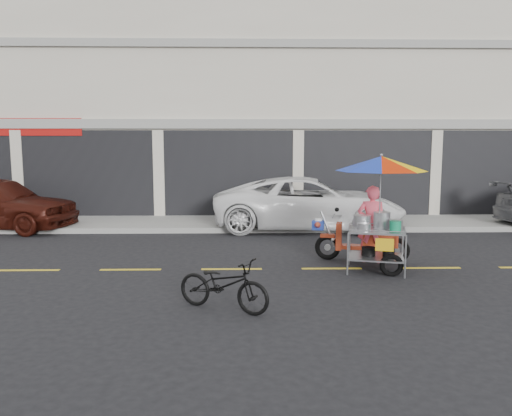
{
  "coord_description": "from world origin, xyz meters",
  "views": [
    {
      "loc": [
        -1.74,
        -9.68,
        2.49
      ],
      "look_at": [
        -1.5,
        0.6,
        1.15
      ],
      "focal_mm": 35.0,
      "sensor_mm": 36.0,
      "label": 1
    }
  ],
  "objects": [
    {
      "name": "near_bicycle",
      "position": [
        -2.06,
        -2.45,
        0.4
      ],
      "size": [
        1.59,
        1.17,
        0.8
      ],
      "primitive_type": "imported",
      "rotation": [
        0.0,
        0.0,
        1.09
      ],
      "color": "black",
      "rests_on": "ground"
    },
    {
      "name": "white_pickup",
      "position": [
        0.12,
        4.64,
        0.76
      ],
      "size": [
        5.62,
        2.88,
        1.52
      ],
      "primitive_type": "imported",
      "rotation": [
        0.0,
        0.0,
        1.51
      ],
      "color": "white",
      "rests_on": "ground"
    },
    {
      "name": "ground",
      "position": [
        0.0,
        0.0,
        0.0
      ],
      "size": [
        90.0,
        90.0,
        0.0
      ],
      "primitive_type": "plane",
      "color": "black"
    },
    {
      "name": "centerline",
      "position": [
        0.0,
        0.0,
        0.0
      ],
      "size": [
        42.0,
        0.1,
        0.01
      ],
      "primitive_type": "cube",
      "color": "gold",
      "rests_on": "ground"
    },
    {
      "name": "shophouse_block",
      "position": [
        2.82,
        10.59,
        4.24
      ],
      "size": [
        36.0,
        8.11,
        10.4
      ],
      "color": "beige",
      "rests_on": "ground"
    },
    {
      "name": "sidewalk",
      "position": [
        0.0,
        5.5,
        0.07
      ],
      "size": [
        45.0,
        3.0,
        0.15
      ],
      "primitive_type": "cube",
      "color": "gray",
      "rests_on": "ground"
    },
    {
      "name": "food_vendor_rig",
      "position": [
        0.88,
        0.11,
        1.44
      ],
      "size": [
        2.27,
        2.2,
        2.3
      ],
      "rotation": [
        0.0,
        0.0,
        -0.25
      ],
      "color": "black",
      "rests_on": "ground"
    }
  ]
}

